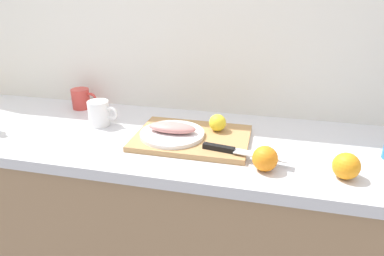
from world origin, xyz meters
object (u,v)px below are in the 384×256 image
at_px(white_plate, 172,134).
at_px(coffee_mug_2, 81,99).
at_px(cutting_board, 192,138).
at_px(lemon_0, 218,123).
at_px(chef_knife, 234,151).
at_px(coffee_mug_1, 99,113).
at_px(fish_fillet, 172,128).

xyz_separation_m(white_plate, coffee_mug_2, (-0.51, 0.24, 0.02)).
relative_size(cutting_board, lemon_0, 6.45).
relative_size(chef_knife, lemon_0, 4.47).
relative_size(lemon_0, coffee_mug_1, 0.52).
relative_size(chef_knife, coffee_mug_1, 2.33).
distance_m(cutting_board, fish_fillet, 0.08).
relative_size(fish_fillet, lemon_0, 2.74).
distance_m(white_plate, fish_fillet, 0.03).
xyz_separation_m(white_plate, fish_fillet, (0.00, 0.00, 0.03)).
relative_size(chef_knife, coffee_mug_2, 2.40).
distance_m(white_plate, lemon_0, 0.18).
distance_m(chef_knife, lemon_0, 0.19).
bearing_deg(fish_fillet, chef_knife, -19.84).
height_order(white_plate, chef_knife, chef_knife).
relative_size(cutting_board, coffee_mug_1, 3.36).
distance_m(white_plate, coffee_mug_2, 0.57).
xyz_separation_m(fish_fillet, lemon_0, (0.15, 0.09, -0.00)).
bearing_deg(coffee_mug_2, chef_knife, -23.77).
height_order(white_plate, coffee_mug_2, coffee_mug_2).
xyz_separation_m(cutting_board, chef_knife, (0.17, -0.11, 0.02)).
bearing_deg(cutting_board, white_plate, -164.57).
bearing_deg(coffee_mug_1, lemon_0, 1.36).
relative_size(white_plate, fish_fillet, 1.33).
relative_size(white_plate, chef_knife, 0.82).
bearing_deg(chef_knife, white_plate, 169.32).
height_order(lemon_0, coffee_mug_1, coffee_mug_1).
distance_m(lemon_0, coffee_mug_2, 0.68).
height_order(fish_fillet, chef_knife, fish_fillet).
bearing_deg(fish_fillet, white_plate, -90.00).
bearing_deg(lemon_0, coffee_mug_1, -178.64).
xyz_separation_m(white_plate, lemon_0, (0.15, 0.09, 0.03)).
height_order(white_plate, fish_fillet, fish_fillet).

